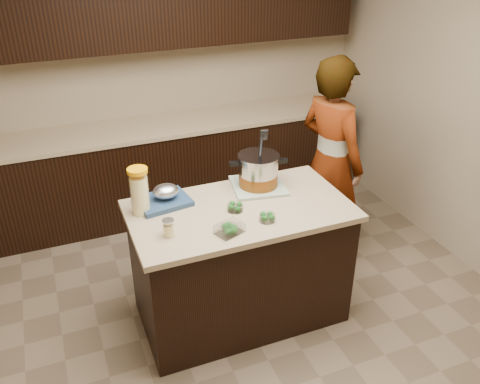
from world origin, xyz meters
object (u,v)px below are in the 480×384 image
at_px(person, 330,161).
at_px(lemonade_pitcher, 140,193).
at_px(stock_pot, 258,172).
at_px(island, 240,263).

bearing_deg(person, lemonade_pitcher, 84.52).
bearing_deg(lemonade_pitcher, person, 10.84).
bearing_deg(lemonade_pitcher, stock_pot, 2.90).
distance_m(stock_pot, person, 0.81).
height_order(island, person, person).
relative_size(stock_pot, person, 0.24).
relative_size(lemonade_pitcher, person, 0.18).
height_order(lemonade_pitcher, person, person).
bearing_deg(person, stock_pot, 92.95).
bearing_deg(person, island, 100.12).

